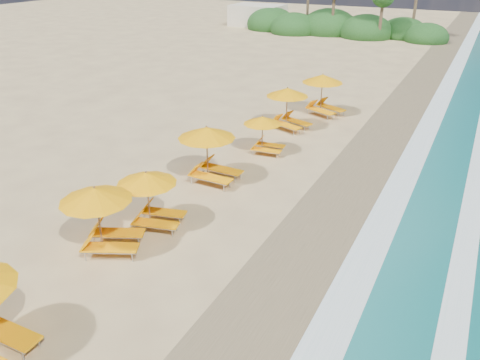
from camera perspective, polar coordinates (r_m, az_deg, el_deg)
name	(u,v)px	position (r m, az deg, el deg)	size (l,w,h in m)	color
ground	(240,206)	(19.63, 0.00, -3.16)	(160.00, 160.00, 0.00)	tan
wet_sand	(334,230)	(18.38, 11.21, -5.84)	(4.00, 160.00, 0.01)	#887651
surf_foam	(408,248)	(18.00, 19.50, -7.63)	(4.00, 160.00, 0.01)	white
station_2	(104,215)	(16.87, -15.99, -4.03)	(3.26, 3.24, 2.47)	olive
station_3	(152,196)	(18.00, -10.43, -1.86)	(2.82, 2.73, 2.27)	olive
station_4	(211,151)	(21.27, -3.49, 3.52)	(2.81, 2.59, 2.61)	olive
station_5	(265,132)	(24.50, 3.03, 5.72)	(2.32, 2.19, 2.00)	olive
station_6	(289,106)	(28.07, 5.92, 8.81)	(3.15, 3.09, 2.48)	olive
station_7	(324,92)	(31.00, 10.03, 10.32)	(3.40, 3.36, 2.61)	olive
treeline	(336,26)	(63.91, 11.41, 17.59)	(25.80, 8.80, 9.74)	#163D14
beach_building	(258,15)	(70.44, 2.13, 19.08)	(7.00, 5.00, 2.80)	beige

